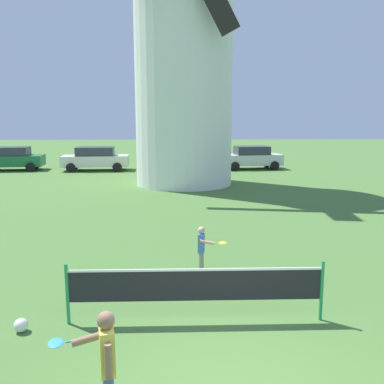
% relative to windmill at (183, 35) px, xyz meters
% --- Properties ---
extents(windmill, '(8.09, 5.78, 15.15)m').
position_rel_windmill_xyz_m(windmill, '(0.00, 0.00, 0.00)').
color(windmill, white).
rests_on(windmill, ground_plane).
extents(tennis_net, '(4.53, 0.06, 1.10)m').
position_rel_windmill_xyz_m(tennis_net, '(-0.00, -15.50, -6.94)').
color(tennis_net, '#238E4C').
rests_on(tennis_net, ground_plane).
extents(player_near, '(0.83, 0.46, 1.39)m').
position_rel_windmill_xyz_m(player_near, '(-1.16, -17.92, -6.83)').
color(player_near, slate).
rests_on(player_near, ground_plane).
extents(player_far, '(0.67, 0.55, 1.11)m').
position_rel_windmill_xyz_m(player_far, '(0.25, -13.13, -6.99)').
color(player_far, '#9E937F').
rests_on(player_far, ground_plane).
extents(stray_ball, '(0.24, 0.24, 0.24)m').
position_rel_windmill_xyz_m(stray_ball, '(-2.97, -15.76, -7.50)').
color(stray_ball, silver).
rests_on(stray_ball, ground_plane).
extents(parked_car_green, '(4.27, 2.21, 1.56)m').
position_rel_windmill_xyz_m(parked_car_green, '(-11.46, 6.06, -6.81)').
color(parked_car_green, '#1E6638').
rests_on(parked_car_green, ground_plane).
extents(parked_car_cream, '(4.46, 2.11, 1.56)m').
position_rel_windmill_xyz_m(parked_car_cream, '(-5.82, 5.83, -6.81)').
color(parked_car_cream, silver).
rests_on(parked_car_cream, ground_plane).
extents(parked_car_mustard, '(4.37, 2.27, 1.56)m').
position_rel_windmill_xyz_m(parked_car_mustard, '(-0.63, 5.84, -6.81)').
color(parked_car_mustard, '#999919').
rests_on(parked_car_mustard, ground_plane).
extents(parked_car_silver, '(4.18, 2.25, 1.56)m').
position_rel_windmill_xyz_m(parked_car_silver, '(4.72, 6.28, -6.81)').
color(parked_car_silver, silver).
rests_on(parked_car_silver, ground_plane).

